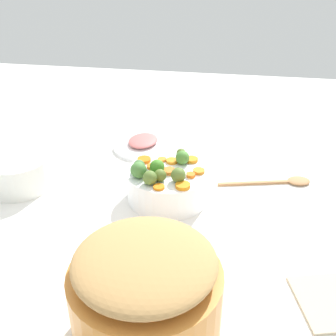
{
  "coord_description": "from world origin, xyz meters",
  "views": [
    {
      "loc": [
        -1.01,
        -0.19,
        0.67
      ],
      "look_at": [
        -0.04,
        -0.03,
        0.12
      ],
      "focal_mm": 44.19,
      "sensor_mm": 36.0,
      "label": 1
    }
  ],
  "objects_px": {
    "casserole_dish": "(18,172)",
    "ham_plate": "(143,147)",
    "serving_bowl_carrots": "(168,185)",
    "wooden_spoon": "(285,182)",
    "metal_pot": "(146,303)"
  },
  "relations": [
    {
      "from": "metal_pot",
      "to": "ham_plate",
      "type": "xyz_separation_m",
      "value": [
        0.75,
        0.17,
        -0.07
      ]
    },
    {
      "from": "casserole_dish",
      "to": "wooden_spoon",
      "type": "bearing_deg",
      "value": -79.31
    },
    {
      "from": "casserole_dish",
      "to": "ham_plate",
      "type": "xyz_separation_m",
      "value": [
        0.3,
        -0.31,
        -0.04
      ]
    },
    {
      "from": "serving_bowl_carrots",
      "to": "metal_pot",
      "type": "height_order",
      "value": "metal_pot"
    },
    {
      "from": "wooden_spoon",
      "to": "casserole_dish",
      "type": "bearing_deg",
      "value": 100.69
    },
    {
      "from": "wooden_spoon",
      "to": "casserole_dish",
      "type": "relative_size",
      "value": 1.48
    },
    {
      "from": "serving_bowl_carrots",
      "to": "wooden_spoon",
      "type": "height_order",
      "value": "serving_bowl_carrots"
    },
    {
      "from": "casserole_dish",
      "to": "ham_plate",
      "type": "relative_size",
      "value": 0.91
    },
    {
      "from": "serving_bowl_carrots",
      "to": "ham_plate",
      "type": "relative_size",
      "value": 1.1
    },
    {
      "from": "casserole_dish",
      "to": "ham_plate",
      "type": "bearing_deg",
      "value": -45.24
    },
    {
      "from": "metal_pot",
      "to": "casserole_dish",
      "type": "bearing_deg",
      "value": 47.17
    },
    {
      "from": "serving_bowl_carrots",
      "to": "casserole_dish",
      "type": "relative_size",
      "value": 1.21
    },
    {
      "from": "serving_bowl_carrots",
      "to": "metal_pot",
      "type": "relative_size",
      "value": 0.84
    },
    {
      "from": "wooden_spoon",
      "to": "casserole_dish",
      "type": "xyz_separation_m",
      "value": [
        -0.15,
        0.78,
        0.04
      ]
    },
    {
      "from": "metal_pot",
      "to": "ham_plate",
      "type": "bearing_deg",
      "value": 13.04
    }
  ]
}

